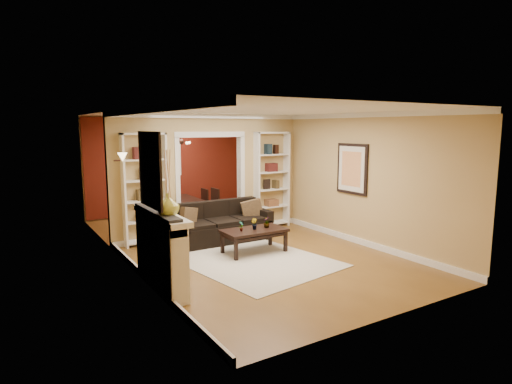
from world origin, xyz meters
TOP-DOWN VIEW (x-y plane):
  - floor at (0.00, 0.00)m, footprint 8.00×8.00m
  - ceiling at (0.00, 0.00)m, footprint 8.00×8.00m
  - wall_back at (0.00, 4.00)m, footprint 8.00×0.00m
  - wall_front at (0.00, -4.00)m, footprint 8.00×0.00m
  - wall_left at (-2.25, 0.00)m, footprint 0.00×8.00m
  - wall_right at (2.25, 0.00)m, footprint 0.00×8.00m
  - partition_wall at (0.00, 1.20)m, footprint 4.50×0.15m
  - red_back_panel at (0.00, 3.97)m, footprint 4.44×0.04m
  - dining_window at (0.00, 3.93)m, footprint 0.78×0.03m
  - area_rug at (-0.27, -0.88)m, footprint 2.77×3.51m
  - sofa at (-0.11, 0.45)m, footprint 2.12×0.92m
  - pillow_left at (-0.86, 0.43)m, footprint 0.43×0.30m
  - pillow_right at (0.64, 0.43)m, footprint 0.46×0.26m
  - coffee_table at (0.04, -0.65)m, footprint 1.23×0.68m
  - plant_left at (-0.24, -0.65)m, footprint 0.12×0.12m
  - plant_center at (0.04, -0.65)m, footprint 0.11×0.13m
  - plant_right at (0.33, -0.65)m, footprint 0.16×0.16m
  - bookshelf_left at (-1.55, 1.03)m, footprint 0.90×0.30m
  - bookshelf_right at (1.55, 1.03)m, footprint 0.90×0.30m
  - fireplace at (-2.09, -1.50)m, footprint 0.32×1.70m
  - vase at (-2.09, -1.82)m, footprint 0.35×0.35m
  - mirror at (-2.23, -1.50)m, footprint 0.03×0.95m
  - wall_sconce at (-2.15, 0.55)m, footprint 0.18×0.18m
  - framed_art at (2.21, -1.00)m, footprint 0.04×0.85m
  - dining_table at (-0.06, 2.73)m, footprint 1.64×0.91m
  - dining_chair_nw at (-0.61, 2.43)m, footprint 0.59×0.59m
  - dining_chair_ne at (0.49, 2.43)m, footprint 0.54×0.54m
  - dining_chair_sw at (-0.61, 3.03)m, footprint 0.58×0.58m
  - dining_chair_se at (0.49, 3.03)m, footprint 0.42×0.42m
  - chandelier at (0.00, 2.70)m, footprint 0.50×0.50m

SIDE VIEW (x-z plane):
  - floor at x=0.00m, z-range 0.00..0.00m
  - area_rug at x=-0.27m, z-range 0.00..0.01m
  - coffee_table at x=0.04m, z-range 0.00..0.46m
  - dining_table at x=-0.06m, z-range 0.00..0.58m
  - dining_chair_se at x=0.49m, z-range 0.00..0.78m
  - sofa at x=-0.11m, z-range 0.00..0.83m
  - dining_chair_ne at x=0.49m, z-range 0.00..0.86m
  - dining_chair_sw at x=-0.61m, z-range 0.00..0.93m
  - dining_chair_nw at x=-0.61m, z-range 0.00..0.94m
  - plant_left at x=-0.24m, z-range 0.46..0.66m
  - plant_right at x=0.33m, z-range 0.46..0.67m
  - plant_center at x=0.04m, z-range 0.46..0.67m
  - fireplace at x=-2.09m, z-range 0.00..1.16m
  - pillow_left at x=-0.86m, z-range 0.40..0.82m
  - pillow_right at x=0.64m, z-range 0.40..0.85m
  - bookshelf_left at x=-1.55m, z-range 0.00..2.30m
  - bookshelf_right at x=1.55m, z-range 0.00..2.30m
  - red_back_panel at x=0.00m, z-range 0.00..2.64m
  - vase at x=-2.09m, z-range 1.16..1.49m
  - wall_back at x=0.00m, z-range -2.65..5.35m
  - wall_front at x=0.00m, z-range -2.65..5.35m
  - wall_left at x=-2.25m, z-range -2.65..5.35m
  - wall_right at x=2.25m, z-range -2.65..5.35m
  - partition_wall at x=0.00m, z-range 0.00..2.70m
  - dining_window at x=0.00m, z-range 1.06..2.04m
  - framed_art at x=2.21m, z-range 1.02..2.08m
  - mirror at x=-2.23m, z-range 1.25..2.35m
  - wall_sconce at x=-2.15m, z-range 1.72..1.94m
  - chandelier at x=0.00m, z-range 1.87..2.17m
  - ceiling at x=0.00m, z-range 2.70..2.70m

